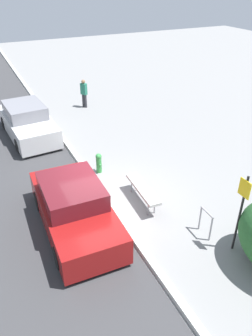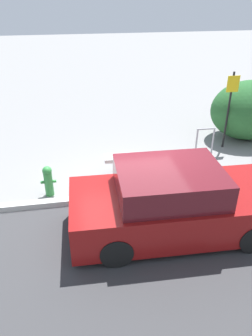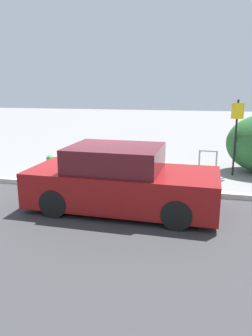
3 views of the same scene
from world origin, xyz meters
The scene contains 8 objects.
ground_plane centered at (0.00, 0.00, 0.00)m, with size 60.00×60.00×0.00m, color gray.
curb centered at (0.00, 0.00, 0.07)m, with size 60.00×0.20×0.13m.
bench centered at (0.41, 1.02, 0.51)m, with size 1.89×0.51×0.57m.
bike_rack centered at (2.51, 1.88, 0.50)m, with size 0.55×0.07×0.83m.
sign_post centered at (3.28, 2.23, 1.38)m, with size 0.36×0.08×2.30m.
fire_hydrant centered at (-1.92, 0.45, 0.41)m, with size 0.36×0.22×0.77m.
shrub_hedge centered at (4.31, 2.81, 0.93)m, with size 2.50×1.98×1.86m.
parked_car_near centered at (0.58, -1.28, 0.65)m, with size 4.17×1.89×1.43m.
Camera 2 is at (-1.25, -6.30, 4.39)m, focal length 35.00 mm.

